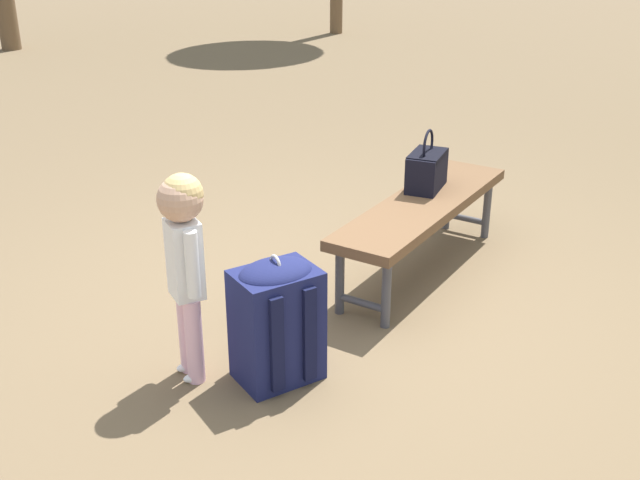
% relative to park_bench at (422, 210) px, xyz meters
% --- Properties ---
extents(ground_plane, '(40.00, 40.00, 0.00)m').
position_rel_park_bench_xyz_m(ground_plane, '(0.73, 0.05, -0.39)').
color(ground_plane, brown).
rests_on(ground_plane, ground).
extents(park_bench, '(1.65, 0.85, 0.45)m').
position_rel_park_bench_xyz_m(park_bench, '(0.00, 0.00, 0.00)').
color(park_bench, brown).
rests_on(park_bench, ground).
extents(handbag, '(0.37, 0.31, 0.37)m').
position_rel_park_bench_xyz_m(handbag, '(-0.17, -0.14, 0.18)').
color(handbag, black).
rests_on(handbag, park_bench).
extents(child_standing, '(0.20, 0.27, 1.00)m').
position_rel_park_bench_xyz_m(child_standing, '(1.64, 0.07, 0.28)').
color(child_standing, '#E5B2C6').
rests_on(child_standing, ground).
extents(backpack_large, '(0.41, 0.37, 0.63)m').
position_rel_park_bench_xyz_m(backpack_large, '(1.34, 0.34, -0.08)').
color(backpack_large, '#191E4C').
rests_on(backpack_large, ground).
extents(backpack_small, '(0.25, 0.23, 0.37)m').
position_rel_park_bench_xyz_m(backpack_small, '(1.05, -0.07, -0.21)').
color(backpack_small, black).
rests_on(backpack_small, ground).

